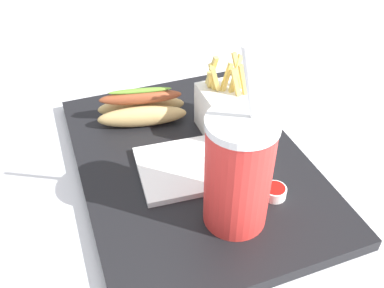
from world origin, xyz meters
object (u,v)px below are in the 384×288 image
(soda_cup, at_px, (238,173))
(ketchup_cup_2, at_px, (261,168))
(ketchup_cup_1, at_px, (275,191))
(hot_dog_1, at_px, (142,108))
(fries_basket, at_px, (225,109))
(napkin_stack, at_px, (180,168))

(soda_cup, relative_size, ketchup_cup_2, 8.79)
(ketchup_cup_1, bearing_deg, soda_cup, -77.19)
(soda_cup, height_order, hot_dog_1, soda_cup)
(ketchup_cup_2, bearing_deg, fries_basket, -176.30)
(soda_cup, distance_m, fries_basket, 0.20)
(fries_basket, xyz_separation_m, napkin_stack, (0.07, -0.11, -0.04))
(fries_basket, bearing_deg, ketchup_cup_2, 3.70)
(soda_cup, xyz_separation_m, fries_basket, (-0.19, 0.07, -0.04))
(hot_dog_1, relative_size, ketchup_cup_1, 4.85)
(fries_basket, distance_m, napkin_stack, 0.14)
(ketchup_cup_1, xyz_separation_m, ketchup_cup_2, (-0.05, 0.00, 0.00))
(ketchup_cup_1, relative_size, napkin_stack, 0.27)
(napkin_stack, bearing_deg, soda_cup, 18.93)
(ketchup_cup_1, relative_size, ketchup_cup_2, 1.12)
(soda_cup, height_order, ketchup_cup_2, soda_cup)
(ketchup_cup_2, relative_size, napkin_stack, 0.24)
(hot_dog_1, height_order, ketchup_cup_1, hot_dog_1)
(ketchup_cup_2, bearing_deg, soda_cup, -48.55)
(fries_basket, distance_m, ketchup_cup_1, 0.18)
(hot_dog_1, distance_m, ketchup_cup_1, 0.28)
(hot_dog_1, relative_size, napkin_stack, 1.29)
(ketchup_cup_1, distance_m, napkin_stack, 0.15)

